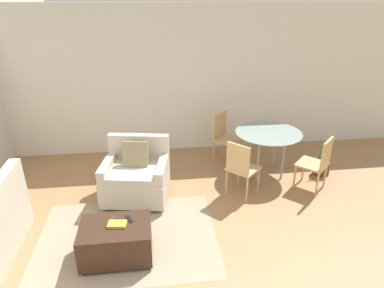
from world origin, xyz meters
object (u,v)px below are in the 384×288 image
at_px(armchair, 136,176).
at_px(potted_plant_small, 322,164).
at_px(book_stack, 117,224).
at_px(tv_remote_primary, 129,219).
at_px(dining_chair_near_right, 318,161).
at_px(tv_remote_secondary, 113,220).
at_px(ottoman, 116,240).
at_px(dining_table, 268,137).
at_px(dining_chair_far_left, 224,134).
at_px(dining_chair_near_left, 241,166).

relative_size(armchair, potted_plant_small, 1.66).
bearing_deg(book_stack, tv_remote_primary, 37.16).
bearing_deg(armchair, dining_chair_near_right, -3.20).
bearing_deg(tv_remote_secondary, potted_plant_small, 23.97).
bearing_deg(dining_chair_near_right, book_stack, -159.16).
relative_size(armchair, ottoman, 1.30).
height_order(dining_table, dining_chair_far_left, dining_chair_far_left).
xyz_separation_m(tv_remote_secondary, dining_table, (2.42, 1.64, 0.23)).
distance_m(tv_remote_secondary, dining_table, 2.93).
bearing_deg(dining_chair_far_left, dining_chair_near_left, -90.00).
bearing_deg(dining_table, armchair, -168.19).
bearing_deg(dining_table, book_stack, -143.53).
xyz_separation_m(dining_chair_near_right, potted_plant_small, (0.36, 0.49, -0.33)).
height_order(tv_remote_secondary, dining_chair_near_right, dining_chair_near_right).
xyz_separation_m(dining_table, dining_chair_near_left, (-0.61, -0.61, -0.17)).
relative_size(book_stack, tv_remote_primary, 1.51).
xyz_separation_m(dining_chair_near_left, dining_chair_near_right, (1.23, 0.00, 0.00)).
xyz_separation_m(armchair, dining_table, (2.18, 0.46, 0.33)).
height_order(dining_chair_near_left, potted_plant_small, dining_chair_near_left).
distance_m(tv_remote_secondary, potted_plant_small, 3.73).
height_order(dining_chair_near_left, dining_chair_far_left, same).
bearing_deg(potted_plant_small, dining_chair_near_left, -162.98).
bearing_deg(ottoman, dining_table, 36.27).
height_order(book_stack, dining_chair_near_right, dining_chair_near_right).
xyz_separation_m(dining_chair_far_left, potted_plant_small, (1.58, -0.74, -0.33)).
bearing_deg(dining_chair_far_left, ottoman, -126.91).
xyz_separation_m(tv_remote_secondary, dining_chair_near_left, (1.81, 1.02, 0.06)).
bearing_deg(tv_remote_secondary, dining_table, 34.05).
distance_m(tv_remote_secondary, dining_chair_near_left, 2.08).
height_order(ottoman, potted_plant_small, potted_plant_small).
height_order(dining_table, potted_plant_small, dining_table).
relative_size(dining_chair_near_right, dining_chair_far_left, 1.00).
height_order(armchair, dining_chair_near_left, armchair).
bearing_deg(tv_remote_primary, armchair, 87.79).
xyz_separation_m(dining_chair_near_left, dining_chair_far_left, (0.00, 1.23, 0.00)).
distance_m(ottoman, dining_chair_near_right, 3.23).
bearing_deg(dining_chair_near_right, tv_remote_primary, -160.04).
distance_m(book_stack, tv_remote_secondary, 0.13).
distance_m(tv_remote_secondary, dining_chair_far_left, 2.89).
distance_m(book_stack, tv_remote_primary, 0.17).
height_order(tv_remote_primary, potted_plant_small, potted_plant_small).
bearing_deg(dining_table, dining_chair_far_left, 135.00).
relative_size(book_stack, tv_remote_secondary, 1.62).
relative_size(armchair, dining_chair_near_right, 1.18).
height_order(tv_remote_primary, dining_chair_far_left, dining_chair_far_left).
xyz_separation_m(armchair, dining_chair_far_left, (1.57, 1.07, 0.16)).
bearing_deg(dining_table, tv_remote_secondary, -145.95).
bearing_deg(dining_chair_near_left, potted_plant_small, 17.02).
distance_m(armchair, potted_plant_small, 3.18).
distance_m(ottoman, dining_table, 3.00).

